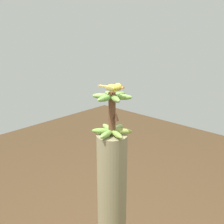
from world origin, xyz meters
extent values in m
cylinder|color=#847A56|center=(0.00, 0.00, 0.68)|extent=(0.23, 0.23, 1.36)
cylinder|color=brown|center=(0.00, 0.00, 1.52)|extent=(0.05, 0.05, 0.32)
ellipsoid|color=olive|center=(-0.05, 0.06, 1.39)|extent=(0.13, 0.14, 0.04)
ellipsoid|color=olive|center=(-0.07, -0.01, 1.39)|extent=(0.15, 0.07, 0.04)
ellipsoid|color=olive|center=(-0.03, -0.07, 1.39)|extent=(0.09, 0.15, 0.04)
ellipsoid|color=#6C9C3D|center=(0.05, -0.06, 1.39)|extent=(0.13, 0.14, 0.04)
ellipsoid|color=#759F45|center=(0.07, 0.01, 1.39)|extent=(0.15, 0.07, 0.04)
ellipsoid|color=olive|center=(0.03, 0.07, 1.39)|extent=(0.09, 0.15, 0.04)
ellipsoid|color=olive|center=(0.03, 0.06, 1.65)|extent=(0.11, 0.15, 0.04)
ellipsoid|color=#6F9C44|center=(-0.04, 0.06, 1.65)|extent=(0.11, 0.15, 0.04)
ellipsoid|color=olive|center=(-0.07, 0.00, 1.65)|extent=(0.15, 0.05, 0.04)
ellipsoid|color=olive|center=(-0.03, -0.06, 1.65)|extent=(0.11, 0.15, 0.04)
ellipsoid|color=#709B43|center=(0.04, -0.06, 1.65)|extent=(0.11, 0.15, 0.04)
ellipsoid|color=#6BA148|center=(0.07, 0.00, 1.65)|extent=(0.15, 0.05, 0.04)
cone|color=#4C2D1E|center=(0.00, 0.04, 1.51)|extent=(0.04, 0.04, 0.06)
cylinder|color=#C68933|center=(0.05, 0.04, 1.69)|extent=(0.01, 0.01, 0.02)
cylinder|color=#C68933|center=(0.02, 0.03, 1.69)|extent=(0.00, 0.01, 0.02)
ellipsoid|color=gold|center=(0.03, 0.04, 1.73)|extent=(0.06, 0.11, 0.05)
ellipsoid|color=olive|center=(0.06, 0.03, 1.73)|extent=(0.02, 0.08, 0.03)
ellipsoid|color=olive|center=(0.01, 0.03, 1.73)|extent=(0.02, 0.08, 0.03)
cube|color=olive|center=(0.04, -0.05, 1.73)|extent=(0.03, 0.08, 0.01)
sphere|color=gold|center=(0.03, 0.08, 1.74)|extent=(0.05, 0.05, 0.05)
sphere|color=black|center=(0.01, 0.09, 1.74)|extent=(0.01, 0.01, 0.01)
cone|color=orange|center=(0.03, 0.11, 1.74)|extent=(0.02, 0.03, 0.02)
camera|label=1|loc=(1.30, 1.20, 2.09)|focal=41.35mm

